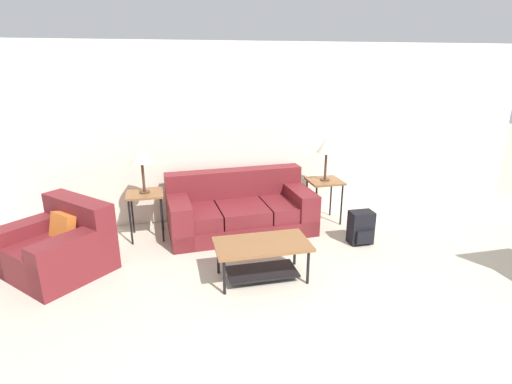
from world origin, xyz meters
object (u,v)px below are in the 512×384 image
Objects in this scene: side_table_right at (325,185)px; armchair at (59,247)px; coffee_table at (262,252)px; backpack at (361,228)px; table_lamp_left at (141,155)px; side_table_left at (145,198)px; table_lamp_right at (327,146)px; couch at (240,211)px.

armchair is at bearing -168.51° from side_table_right.
coffee_table is 2.34× the size of backpack.
side_table_left is at bearing 180.00° from table_lamp_left.
side_table_left is at bearing 180.00° from side_table_right.
side_table_right is at bearing 102.52° from backpack.
coffee_table is 1.60× the size of side_table_left.
table_lamp_right is at bearing 0.00° from side_table_left.
side_table_right is 0.59m from table_lamp_right.
side_table_right is at bearing 0.00° from table_lamp_left.
couch is 2.35m from armchair.
table_lamp_left is (0.00, 0.00, 0.59)m from side_table_left.
side_table_left is 1.02× the size of table_lamp_left.
coffee_table is at bearing -17.88° from armchair.
couch is 1.32m from side_table_left.
table_lamp_left is (-2.59, 0.00, 0.59)m from side_table_right.
table_lamp_left reaches higher than side_table_left.
table_lamp_left is 1.44× the size of backpack.
armchair is 3.17× the size of backpack.
table_lamp_right reaches higher than side_table_right.
table_lamp_left is (-1.29, 0.04, 0.87)m from couch.
side_table_left is (-1.27, 1.44, 0.25)m from coffee_table.
side_table_right is at bearing 11.49° from armchair.
couch is 1.56m from table_lamp_right.
backpack is at bearing -1.92° from armchair.
coffee_table is 2.12m from table_lamp_right.
backpack is at bearing -77.48° from table_lamp_right.
table_lamp_left is at bearing 180.00° from side_table_right.
armchair is 1.35× the size of coffee_table.
table_lamp_right is 1.44× the size of backpack.
couch is 1.56m from table_lamp_left.
couch reaches higher than side_table_right.
side_table_left is at bearing 163.04° from backpack.
backpack is (1.48, -0.80, -0.07)m from couch.
table_lamp_right is (2.59, 0.00, 0.59)m from side_table_left.
table_lamp_left is at bearing 163.04° from backpack.
side_table_left is 1.46× the size of backpack.
table_lamp_right is at bearing 1.83° from couch.
couch is 4.63× the size of backpack.
side_table_left is 2.92m from backpack.
side_table_right is at bearing 1.83° from couch.
table_lamp_left is at bearing 180.00° from table_lamp_right.
table_lamp_left is (0.96, 0.72, 0.87)m from armchair.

